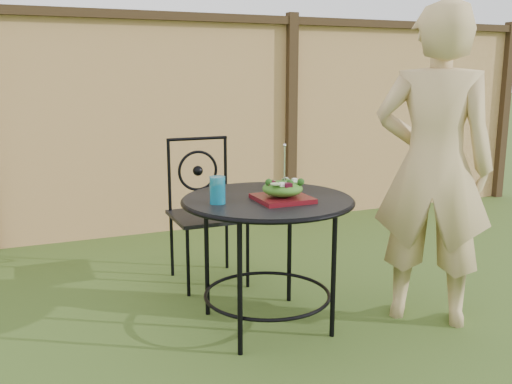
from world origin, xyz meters
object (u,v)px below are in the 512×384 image
Objects in this scene: patio_chair at (205,206)px; salad_plate at (282,198)px; diner at (433,167)px; patio_table at (268,223)px.

salad_plate is at bearing -81.99° from patio_chair.
salad_plate is (-0.83, 0.17, -0.14)m from diner.
diner reaches higher than patio_chair.
patio_table is at bearing 24.52° from diner.
salad_plate is (0.13, -0.92, 0.23)m from patio_chair.
salad_plate is (0.04, -0.09, 0.15)m from patio_table.
diner is at bearing -16.48° from patio_table.
patio_table is 0.53× the size of diner.
patio_chair is at bearing 98.01° from salad_plate.
diner is at bearing -48.63° from patio_chair.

